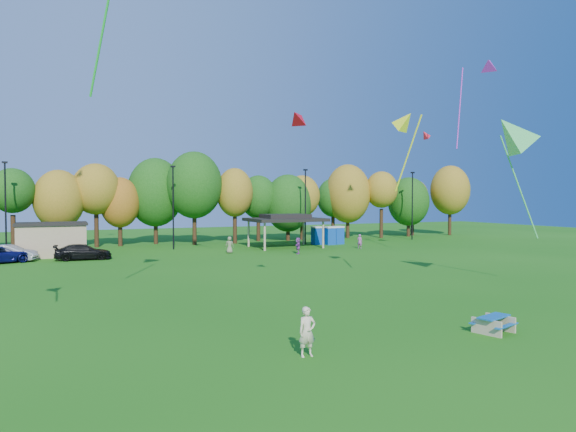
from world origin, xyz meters
name	(u,v)px	position (x,y,z in m)	size (l,w,h in m)	color
ground	(347,352)	(0.00, 0.00, 0.00)	(160.00, 160.00, 0.00)	#19600F
tree_line	(137,195)	(-1.03, 45.51, 5.91)	(93.57, 10.55, 11.15)	black
lamp_posts	(173,204)	(2.00, 40.00, 4.90)	(64.50, 0.25, 9.09)	black
utility_building	(52,239)	(-10.00, 38.00, 1.64)	(6.30, 4.30, 3.25)	tan
pavilion	(285,219)	(14.00, 37.00, 3.23)	(8.20, 6.20, 3.77)	tan
porta_potties	(328,235)	(20.26, 38.31, 1.10)	(3.75, 1.96, 2.18)	#0D45AD
picnic_table	(494,323)	(6.93, -0.14, 0.41)	(1.92, 1.73, 0.70)	tan
kite_flyer	(307,332)	(-1.55, 0.16, 0.88)	(0.64, 0.42, 1.76)	beige
car_b	(9,253)	(-13.38, 35.10, 0.74)	(1.56, 4.49, 1.48)	gray
car_c	(0,255)	(-14.01, 34.23, 0.72)	(2.39, 5.19, 1.44)	#0E1056
car_d	(83,252)	(-7.42, 33.86, 0.71)	(1.99, 4.90, 1.42)	black
far_person_0	(230,245)	(6.34, 33.64, 0.85)	(0.83, 0.54, 1.70)	#797F57
far_person_1	(360,241)	(21.02, 32.51, 0.79)	(0.58, 0.38, 1.59)	#AD51A2
far_person_2	(298,246)	(12.45, 30.39, 0.82)	(1.51, 0.48, 1.63)	#A345A7
kite_8	(297,117)	(2.54, 9.65, 10.00)	(1.64, 1.61, 1.33)	red
kite_9	(405,122)	(11.33, 11.74, 10.58)	(2.24, 3.30, 5.55)	#EEFF1A
kite_10	(425,135)	(24.92, 26.32, 12.05)	(1.32, 1.03, 1.23)	red
kite_12	(489,65)	(24.72, 17.79, 17.07)	(4.30, 3.64, 8.41)	#BF26CB
kite_14	(512,134)	(15.63, 6.94, 9.43)	(4.99, 3.82, 8.10)	#45C55C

